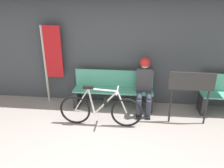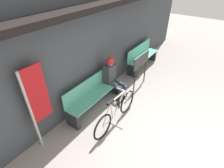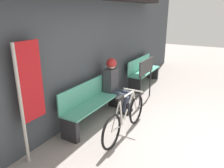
{
  "view_description": "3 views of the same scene",
  "coord_description": "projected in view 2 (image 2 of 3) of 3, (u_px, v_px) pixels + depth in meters",
  "views": [
    {
      "loc": [
        0.37,
        -2.27,
        2.44
      ],
      "look_at": [
        -0.07,
        1.79,
        0.76
      ],
      "focal_mm": 35.0,
      "sensor_mm": 36.0,
      "label": 1
    },
    {
      "loc": [
        -2.79,
        -0.21,
        3.22
      ],
      "look_at": [
        -0.06,
        1.71,
        0.94
      ],
      "focal_mm": 28.0,
      "sensor_mm": 36.0,
      "label": 2
    },
    {
      "loc": [
        -3.54,
        -0.12,
        2.21
      ],
      "look_at": [
        -0.01,
        1.88,
        0.85
      ],
      "focal_mm": 35.0,
      "sensor_mm": 36.0,
      "label": 3
    }
  ],
  "objects": [
    {
      "name": "storefront_wall",
      "position": [
        82.0,
        45.0,
        4.1
      ],
      "size": [
        12.0,
        0.56,
        3.2
      ],
      "color": "#3D4247",
      "rests_on": "ground_plane"
    },
    {
      "name": "banner_pole",
      "position": [
        36.0,
        101.0,
        3.25
      ],
      "size": [
        0.45,
        0.05,
        1.83
      ],
      "color": "#B7B2A8",
      "rests_on": "ground_plane"
    },
    {
      "name": "park_bench_far",
      "position": [
        142.0,
        57.0,
        6.44
      ],
      "size": [
        1.66,
        0.42,
        0.85
      ],
      "color": "#51A88E",
      "rests_on": "ground_plane"
    },
    {
      "name": "park_bench_near",
      "position": [
        94.0,
        94.0,
        4.58
      ],
      "size": [
        1.79,
        0.42,
        0.85
      ],
      "color": "#51A88E",
      "rests_on": "ground_plane"
    },
    {
      "name": "person_seated",
      "position": [
        112.0,
        75.0,
        4.82
      ],
      "size": [
        0.34,
        0.63,
        1.22
      ],
      "color": "#2D3342",
      "rests_on": "ground_plane"
    },
    {
      "name": "ground_plane",
      "position": [
        178.0,
        144.0,
        3.8
      ],
      "size": [
        24.0,
        24.0,
        0.0
      ],
      "primitive_type": "plane",
      "color": "gray"
    },
    {
      "name": "signboard",
      "position": [
        141.0,
        63.0,
        5.15
      ],
      "size": [
        0.87,
        0.04,
        1.09
      ],
      "color": "#232326",
      "rests_on": "ground_plane"
    },
    {
      "name": "bicycle",
      "position": [
        116.0,
        112.0,
        4.12
      ],
      "size": [
        1.64,
        0.4,
        0.84
      ],
      "color": "black",
      "rests_on": "ground_plane"
    }
  ]
}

